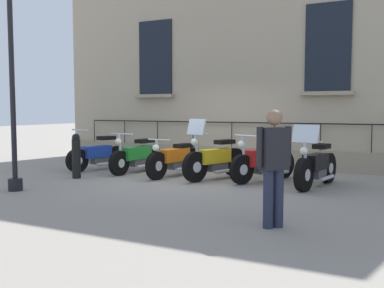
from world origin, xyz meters
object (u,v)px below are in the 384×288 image
Objects in this scene: motorcycle_blue at (98,155)px; motorcycle_orange at (175,159)px; lamppost at (10,20)px; motorcycle_black at (316,167)px; motorcycle_green at (137,156)px; motorcycle_yellow at (215,160)px; pedestrian_standing at (274,162)px; motorcycle_red at (264,162)px; bollard at (76,156)px.

motorcycle_orange is (-0.00, 2.37, 0.00)m from motorcycle_blue.
motorcycle_orange is at bearing 148.85° from lamppost.
motorcycle_black is at bearing 120.66° from lamppost.
motorcycle_green is 4.54m from motorcycle_black.
pedestrian_standing is at bearing 34.83° from motorcycle_yellow.
motorcycle_green is 1.04× the size of motorcycle_yellow.
motorcycle_black is at bearing 89.77° from motorcycle_blue.
motorcycle_yellow is at bearing 89.31° from motorcycle_orange.
motorcycle_black reaches higher than motorcycle_green.
pedestrian_standing is (0.36, 5.37, -2.42)m from lamppost.
pedestrian_standing reaches higher than motorcycle_red.
motorcycle_black is (0.02, 5.72, 0.03)m from motorcycle_blue.
motorcycle_green is 4.43m from lamppost.
motorcycle_blue is at bearing -90.23° from motorcycle_black.
pedestrian_standing is at bearing 59.14° from motorcycle_blue.
motorcycle_blue is at bearing -160.65° from bollard.
motorcycle_red is at bearing -101.47° from motorcycle_black.
motorcycle_blue is 0.96× the size of motorcycle_red.
motorcycle_green is at bearing -127.67° from pedestrian_standing.
motorcycle_orange is 1.30× the size of pedestrian_standing.
motorcycle_yellow is 1.00× the size of motorcycle_red.
bollard is (1.59, -4.03, 0.09)m from motorcycle_red.
motorcycle_yellow is 1.18× the size of pedestrian_standing.
bollard is 5.78m from pedestrian_standing.
pedestrian_standing is (3.49, 5.84, 0.51)m from motorcycle_blue.
motorcycle_orange is 1.09× the size of motorcycle_black.
lamppost is 5.90m from pedestrian_standing.
motorcycle_green is 1.04× the size of motorcycle_red.
motorcycle_black reaches higher than motorcycle_red.
motorcycle_yellow is (0.12, 2.24, 0.04)m from motorcycle_green.
motorcycle_blue is 0.88× the size of motorcycle_orange.
motorcycle_green is 3.33m from motorcycle_red.
motorcycle_orange is 4.69m from lamppost.
bollard is at bearing -65.13° from motorcycle_yellow.
lamppost reaches higher than motorcycle_black.
lamppost is at bearing -12.28° from motorcycle_green.
pedestrian_standing reaches higher than motorcycle_yellow.
lamppost reaches higher than motorcycle_green.
motorcycle_yellow is at bearing 89.87° from motorcycle_blue.
motorcycle_blue reaches higher than bollard.
bollard is (1.35, -5.24, 0.10)m from motorcycle_black.
bollard is at bearing 179.62° from lamppost.
motorcycle_blue reaches higher than motorcycle_red.
motorcycle_black is at bearing -177.97° from pedestrian_standing.
pedestrian_standing reaches higher than motorcycle_green.
motorcycle_red is (-0.23, 1.09, -0.01)m from motorcycle_yellow.
motorcycle_blue is at bearing -171.48° from lamppost.
motorcycle_red is 4.33m from bollard.
lamppost is (3.25, -0.71, 2.92)m from motorcycle_green.
motorcycle_red is 1.83× the size of bollard.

